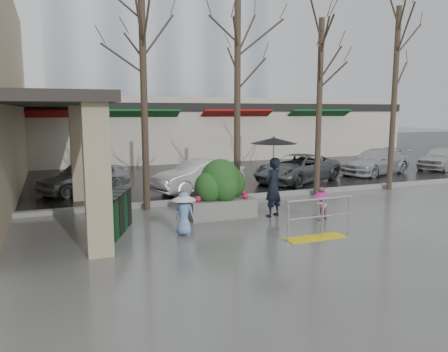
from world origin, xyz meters
TOP-DOWN VIEW (x-y plane):
  - ground at (0.00, 0.00)m, footprint 120.00×120.00m
  - street_asphalt at (0.00, 22.00)m, footprint 120.00×36.00m
  - curb at (0.00, 4.00)m, footprint 120.00×0.30m
  - canopy_slab at (-4.80, 8.00)m, footprint 2.80×18.00m
  - pillar_front at (-3.90, -0.50)m, footprint 0.55×0.55m
  - pillar_back at (-3.90, 6.00)m, footprint 0.55×0.55m
  - storefront_row at (2.00, 17.97)m, footprint 34.00×6.74m
  - office_tower at (4.00, 30.00)m, footprint 18.00×12.00m
  - handrail at (1.36, -1.20)m, footprint 1.90×0.50m
  - tree_west at (-2.00, 3.60)m, footprint 3.20×3.20m
  - tree_midwest at (1.20, 3.60)m, footprint 3.20×3.20m
  - tree_mideast at (4.50, 3.60)m, footprint 3.20×3.20m
  - tree_east at (8.00, 3.60)m, footprint 3.20×3.20m
  - woman at (1.38, 1.26)m, footprint 1.41×1.41m
  - child_pink at (2.49, 0.36)m, footprint 0.58×0.53m
  - child_blue at (-1.70, 0.32)m, footprint 0.65×0.65m
  - planter at (-0.11, 1.82)m, footprint 2.04×1.20m
  - news_boxes at (-3.29, 1.22)m, footprint 1.11×1.93m
  - car_a at (-3.66, 7.53)m, footprint 3.95×3.13m
  - car_b at (0.59, 6.02)m, footprint 4.05×2.50m
  - car_c at (5.40, 6.52)m, footprint 4.99×3.78m
  - car_d at (10.48, 7.34)m, footprint 4.67×2.97m
  - car_e at (15.05, 7.46)m, footprint 3.98×2.86m

SIDE VIEW (x-z plane):
  - ground at x=0.00m, z-range 0.00..0.00m
  - street_asphalt at x=0.00m, z-range 0.00..0.01m
  - curb at x=0.00m, z-range 0.00..0.15m
  - handrail at x=1.36m, z-range -0.14..0.89m
  - news_boxes at x=-3.29m, z-range 0.00..1.07m
  - child_pink at x=2.49m, z-range 0.06..1.04m
  - car_a at x=-3.66m, z-range 0.00..1.26m
  - car_b at x=0.59m, z-range 0.00..1.26m
  - car_c at x=5.40m, z-range 0.00..1.26m
  - car_d at x=10.48m, z-range 0.00..1.26m
  - car_e at x=15.05m, z-range 0.00..1.26m
  - child_blue at x=-1.70m, z-range 0.11..1.25m
  - planter at x=-0.11m, z-range -0.04..1.73m
  - woman at x=1.38m, z-range 0.26..2.71m
  - pillar_front at x=-3.90m, z-range 0.00..3.50m
  - pillar_back at x=-3.90m, z-range 0.00..3.50m
  - storefront_row at x=2.00m, z-range 0.01..4.01m
  - canopy_slab at x=-4.80m, z-range 3.50..3.75m
  - tree_mideast at x=4.50m, z-range 1.61..8.11m
  - tree_west at x=-2.00m, z-range 1.68..8.48m
  - tree_midwest at x=1.20m, z-range 1.73..8.73m
  - tree_east at x=8.00m, z-range 1.78..8.98m
  - office_tower at x=4.00m, z-range 0.00..25.00m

